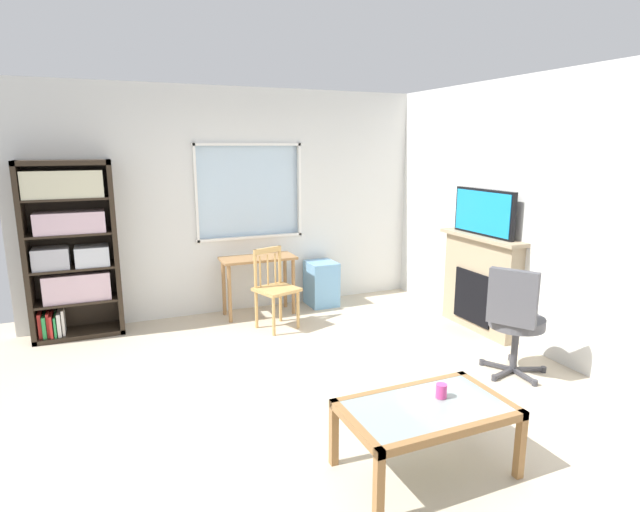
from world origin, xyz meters
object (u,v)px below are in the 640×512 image
office_chair (515,317)px  fireplace (480,283)px  plastic_drawer_unit (321,283)px  bookshelf (70,244)px  desk_under_window (258,268)px  wooden_chair (275,288)px  coffee_table (426,415)px  sippy_cup (441,391)px  tv (484,212)px

office_chair → fireplace: bearing=63.7°
plastic_drawer_unit → bookshelf: bearing=178.9°
desk_under_window → office_chair: office_chair is taller
wooden_chair → coffee_table: 2.85m
desk_under_window → sippy_cup: size_ratio=9.80×
tv → office_chair: 1.41m
office_chair → coffee_table: (-1.50, -0.83, -0.17)m
bookshelf → tv: bookshelf is taller
desk_under_window → wooden_chair: (0.04, -0.52, -0.12)m
fireplace → coffee_table: bearing=-136.8°
bookshelf → wooden_chair: 2.19m
desk_under_window → coffee_table: bearing=-88.8°
tv → coffee_table: tv is taller
bookshelf → office_chair: (3.56, -2.64, -0.45)m
tv → office_chair: tv is taller
office_chair → coffee_table: 1.72m
tv → sippy_cup: tv is taller
bookshelf → sippy_cup: bearing=-57.2°
plastic_drawer_unit → tv: bearing=-51.0°
wooden_chair → sippy_cup: 2.81m
plastic_drawer_unit → sippy_cup: bearing=-100.6°
tv → bookshelf: bearing=158.9°
sippy_cup → fireplace: bearing=44.6°
desk_under_window → office_chair: (1.57, -2.53, -0.02)m
fireplace → coffee_table: fireplace is taller
coffee_table → plastic_drawer_unit: bearing=77.2°
bookshelf → plastic_drawer_unit: 2.93m
wooden_chair → plastic_drawer_unit: wooden_chair is taller
desk_under_window → plastic_drawer_unit: desk_under_window is taller
tv → office_chair: size_ratio=0.88×
fireplace → coffee_table: 2.78m
plastic_drawer_unit → sippy_cup: size_ratio=6.28×
bookshelf → desk_under_window: size_ratio=2.12×
wooden_chair → desk_under_window: bearing=93.9°
bookshelf → tv: 4.37m
desk_under_window → tv: 2.64m
plastic_drawer_unit → fireplace: bearing=-50.6°
fireplace → office_chair: (-0.53, -1.07, 0.02)m
fireplace → coffee_table: (-2.02, -1.90, -0.15)m
wooden_chair → office_chair: 2.53m
fireplace → office_chair: bearing=-116.3°
wooden_chair → coffee_table: bearing=-89.3°
plastic_drawer_unit → coffee_table: (-0.78, -3.42, 0.10)m
wooden_chair → sippy_cup: size_ratio=10.00×
tv → fireplace: bearing=0.0°
fireplace → sippy_cup: fireplace is taller
bookshelf → desk_under_window: 2.04m
desk_under_window → fireplace: bearing=-35.0°
coffee_table → bookshelf: bearing=120.7°
bookshelf → wooden_chair: (2.03, -0.62, -0.54)m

